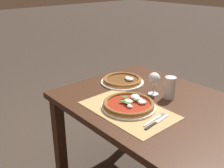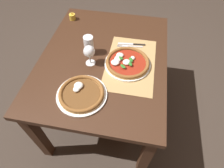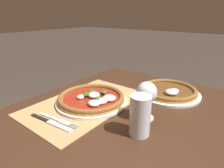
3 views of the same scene
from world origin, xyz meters
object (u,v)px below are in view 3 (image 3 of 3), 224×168
Objects in this scene: pizza_far at (168,91)px; fork at (58,120)px; pizza_near at (92,99)px; pint_glass at (140,116)px; wine_glass at (147,94)px; knife at (50,122)px.

fork is (0.51, -0.24, -0.01)m from pizza_far.
pint_glass is (0.07, 0.30, 0.05)m from pizza_near.
wine_glass is 0.12m from pint_glass.
pint_glass reaches higher than pizza_near.
fork is 0.03m from knife.
knife is at bearing -24.73° from pizza_far.
knife is (0.22, -0.01, -0.02)m from pizza_near.
wine_glass is at bearing 3.50° from pizza_far.
pizza_near is 0.31m from pint_glass.
pizza_near is 1.53× the size of knife.
knife is (0.03, -0.01, 0.00)m from fork.
wine_glass is 0.36m from fork.
pizza_near is 1.64× the size of fork.
wine_glass is 0.77× the size of fork.
wine_glass is 0.38m from knife.
pizza_near is 0.23m from knife.
pint_glass is 0.72× the size of fork.
pizza_far is 2.06× the size of wine_glass.
pizza_near reaches higher than knife.
wine_glass is at bearing 97.11° from pizza_near.
knife is at bearing -21.94° from fork.
pizza_far reaches higher than knife.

